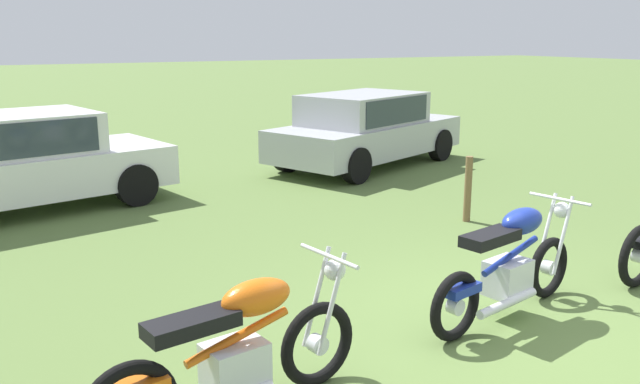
{
  "coord_description": "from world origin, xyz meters",
  "views": [
    {
      "loc": [
        -4.09,
        -3.86,
        2.52
      ],
      "look_at": [
        -0.79,
        2.15,
        0.89
      ],
      "focal_mm": 37.08,
      "sensor_mm": 36.0,
      "label": 1
    }
  ],
  "objects_px": {
    "motorcycle_orange": "(236,352)",
    "car_silver": "(366,126)",
    "fence_post_wooden": "(468,189)",
    "car_white": "(21,157)",
    "motorcycle_blue": "(509,265)"
  },
  "relations": [
    {
      "from": "car_white",
      "to": "motorcycle_blue",
      "type": "bearing_deg",
      "value": -72.41
    },
    {
      "from": "car_silver",
      "to": "fence_post_wooden",
      "type": "relative_size",
      "value": 5.07
    },
    {
      "from": "car_white",
      "to": "fence_post_wooden",
      "type": "height_order",
      "value": "car_white"
    },
    {
      "from": "motorcycle_blue",
      "to": "fence_post_wooden",
      "type": "relative_size",
      "value": 2.23
    },
    {
      "from": "car_white",
      "to": "fence_post_wooden",
      "type": "distance_m",
      "value": 6.45
    },
    {
      "from": "car_silver",
      "to": "fence_post_wooden",
      "type": "distance_m",
      "value": 4.16
    },
    {
      "from": "motorcycle_orange",
      "to": "car_silver",
      "type": "xyz_separation_m",
      "value": [
        5.52,
        7.04,
        0.32
      ]
    },
    {
      "from": "motorcycle_orange",
      "to": "motorcycle_blue",
      "type": "relative_size",
      "value": 1.01
    },
    {
      "from": "motorcycle_blue",
      "to": "fence_post_wooden",
      "type": "xyz_separation_m",
      "value": [
        1.82,
        2.64,
        -0.04
      ]
    },
    {
      "from": "motorcycle_blue",
      "to": "car_silver",
      "type": "xyz_separation_m",
      "value": [
        2.73,
        6.69,
        0.3
      ]
    },
    {
      "from": "fence_post_wooden",
      "to": "car_white",
      "type": "bearing_deg",
      "value": 145.62
    },
    {
      "from": "motorcycle_orange",
      "to": "car_silver",
      "type": "distance_m",
      "value": 8.95
    },
    {
      "from": "motorcycle_orange",
      "to": "fence_post_wooden",
      "type": "distance_m",
      "value": 5.5
    },
    {
      "from": "motorcycle_orange",
      "to": "fence_post_wooden",
      "type": "relative_size",
      "value": 2.26
    },
    {
      "from": "motorcycle_blue",
      "to": "car_white",
      "type": "xyz_separation_m",
      "value": [
        -3.49,
        6.28,
        0.3
      ]
    }
  ]
}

